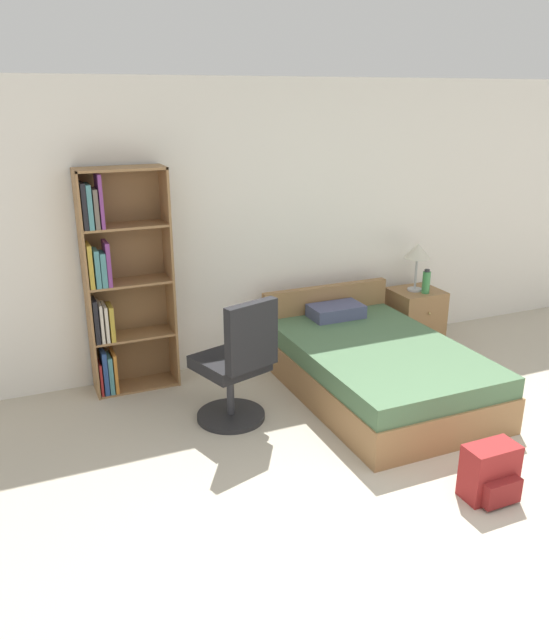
# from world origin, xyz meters

# --- Properties ---
(ground_plane) EXTENTS (14.00, 14.00, 0.00)m
(ground_plane) POSITION_xyz_m (0.00, 0.00, 0.00)
(ground_plane) COLOR #BCB29E
(wall_back) EXTENTS (9.00, 0.06, 2.60)m
(wall_back) POSITION_xyz_m (0.00, 3.23, 1.30)
(wall_back) COLOR white
(wall_back) RESTS_ON ground_plane
(bookshelf) EXTENTS (0.72, 0.31, 1.91)m
(bookshelf) POSITION_xyz_m (-1.52, 3.03, 0.96)
(bookshelf) COLOR olive
(bookshelf) RESTS_ON ground_plane
(bed) EXTENTS (1.31, 2.02, 0.72)m
(bed) POSITION_xyz_m (0.44, 2.08, 0.24)
(bed) COLOR olive
(bed) RESTS_ON ground_plane
(office_chair) EXTENTS (0.60, 0.67, 1.05)m
(office_chair) POSITION_xyz_m (-0.83, 2.04, 0.48)
(office_chair) COLOR #232326
(office_chair) RESTS_ON ground_plane
(nightstand) EXTENTS (0.48, 0.47, 0.58)m
(nightstand) POSITION_xyz_m (1.43, 2.88, 0.29)
(nightstand) COLOR olive
(nightstand) RESTS_ON ground_plane
(table_lamp) EXTENTS (0.26, 0.26, 0.49)m
(table_lamp) POSITION_xyz_m (1.40, 2.88, 0.97)
(table_lamp) COLOR #B2B2B7
(table_lamp) RESTS_ON nightstand
(water_bottle) EXTENTS (0.08, 0.08, 0.24)m
(water_bottle) POSITION_xyz_m (1.45, 2.76, 0.70)
(water_bottle) COLOR #3F8C4C
(water_bottle) RESTS_ON nightstand
(backpack_red) EXTENTS (0.35, 0.26, 0.37)m
(backpack_red) POSITION_xyz_m (0.32, 0.48, 0.17)
(backpack_red) COLOR maroon
(backpack_red) RESTS_ON ground_plane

